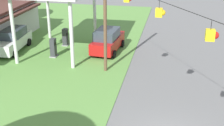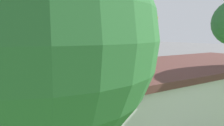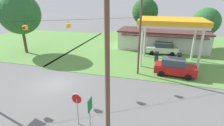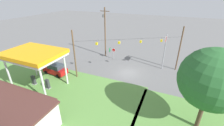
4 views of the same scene
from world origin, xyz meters
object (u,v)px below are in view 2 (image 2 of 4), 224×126
at_px(fuel_pump_far, 73,88).
at_px(route_sign, 77,55).
at_px(gas_station_canopy, 90,24).
at_px(tree_far_back, 46,41).
at_px(car_at_pumps_front, 64,75).
at_px(utility_pole_main, 64,25).
at_px(gas_station_store, 172,95).
at_px(fuel_pump_near, 107,83).
at_px(stop_sign_overhead, 141,33).
at_px(car_at_pumps_rear, 130,93).
at_px(stop_sign_roadside, 83,54).

height_order(fuel_pump_far, route_sign, route_sign).
bearing_deg(gas_station_canopy, tree_far_back, 58.45).
bearing_deg(car_at_pumps_front, route_sign, -114.51).
bearing_deg(car_at_pumps_front, utility_pole_main, -106.95).
distance_m(car_at_pumps_front, route_sign, 12.56).
relative_size(gas_station_store, tree_far_back, 2.15).
height_order(fuel_pump_near, utility_pole_main, utility_pole_main).
bearing_deg(route_sign, utility_pole_main, -25.23).
xyz_separation_m(car_at_pumps_front, utility_pole_main, (-4.61, -11.66, 5.06)).
distance_m(gas_station_store, car_at_pumps_front, 11.76).
relative_size(fuel_pump_near, tree_far_back, 0.23).
relative_size(fuel_pump_near, car_at_pumps_front, 0.34).
height_order(gas_station_store, stop_sign_overhead, stop_sign_overhead).
height_order(gas_station_canopy, fuel_pump_near, gas_station_canopy).
height_order(fuel_pump_far, tree_far_back, tree_far_back).
xyz_separation_m(gas_station_canopy, car_at_pumps_front, (0.65, -4.12, -4.48)).
distance_m(car_at_pumps_rear, route_sign, 19.80).
xyz_separation_m(gas_station_canopy, utility_pole_main, (-3.95, -15.78, 0.58)).
relative_size(gas_station_store, stop_sign_overhead, 2.19).
relative_size(gas_station_canopy, stop_sign_roadside, 3.31).
bearing_deg(car_at_pumps_rear, gas_station_canopy, 95.47).
bearing_deg(fuel_pump_near, fuel_pump_far, 0.00).
distance_m(stop_sign_overhead, route_sign, 12.14).
bearing_deg(fuel_pump_far, utility_pole_main, -109.04).
distance_m(gas_station_store, stop_sign_roadside, 23.10).
distance_m(gas_station_canopy, utility_pole_main, 16.28).
height_order(route_sign, tree_far_back, tree_far_back).
xyz_separation_m(route_sign, utility_pole_main, (1.49, -0.70, 4.39)).
xyz_separation_m(gas_station_store, route_sign, (-4.63, -22.61, 0.03)).
height_order(car_at_pumps_front, tree_far_back, tree_far_back).
bearing_deg(stop_sign_overhead, route_sign, -4.53).
relative_size(fuel_pump_near, car_at_pumps_rear, 0.31).
bearing_deg(tree_far_back, stop_sign_roadside, -116.97).
distance_m(fuel_pump_near, stop_sign_roadside, 15.71).
height_order(route_sign, utility_pole_main, utility_pole_main).
relative_size(stop_sign_overhead, route_sign, 2.89).
relative_size(car_at_pumps_front, stop_sign_overhead, 0.69).
height_order(fuel_pump_near, car_at_pumps_rear, car_at_pumps_rear).
distance_m(car_at_pumps_rear, utility_pole_main, 20.82).
bearing_deg(stop_sign_roadside, route_sign, 168.37).
bearing_deg(stop_sign_roadside, car_at_pumps_rear, -106.91).
distance_m(gas_station_store, stop_sign_overhead, 27.32).
bearing_deg(car_at_pumps_rear, utility_pole_main, 76.51).
xyz_separation_m(car_at_pumps_front, car_at_pumps_rear, (-1.36, 8.26, -0.06)).
xyz_separation_m(gas_station_canopy, tree_far_back, (6.31, 10.27, -0.87)).
xyz_separation_m(fuel_pump_far, utility_pole_main, (-5.44, -15.78, 5.34)).
xyz_separation_m(fuel_pump_near, stop_sign_roadside, (-4.99, -14.86, 1.05)).
height_order(gas_station_store, fuel_pump_near, gas_station_store).
distance_m(gas_station_store, fuel_pump_far, 7.93).
height_order(car_at_pumps_rear, stop_sign_overhead, stop_sign_overhead).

